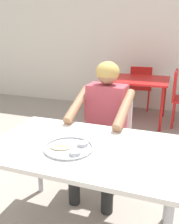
{
  "coord_description": "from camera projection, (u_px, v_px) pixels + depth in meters",
  "views": [
    {
      "loc": [
        0.5,
        -1.33,
        1.45
      ],
      "look_at": [
        -0.07,
        0.29,
        0.87
      ],
      "focal_mm": 39.38,
      "sensor_mm": 36.0,
      "label": 1
    }
  ],
  "objects": [
    {
      "name": "chair_foreground",
      "position": [
        110.0,
        129.0,
        2.42
      ],
      "size": [
        0.4,
        0.44,
        0.91
      ],
      "color": "silver",
      "rests_on": "ground"
    },
    {
      "name": "table_foreground",
      "position": [
        84.0,
        155.0,
        1.65
      ],
      "size": [
        1.25,
        0.78,
        0.72
      ],
      "color": "silver",
      "rests_on": "ground"
    },
    {
      "name": "back_wall",
      "position": [
        152.0,
        14.0,
        4.28
      ],
      "size": [
        12.0,
        0.12,
        3.4
      ],
      "primitive_type": "cube",
      "color": "silver",
      "rests_on": "ground"
    },
    {
      "name": "table_background_red",
      "position": [
        138.0,
        84.0,
        3.93
      ],
      "size": [
        0.93,
        0.81,
        0.71
      ],
      "color": "red",
      "rests_on": "ground"
    },
    {
      "name": "thali_tray",
      "position": [
        69.0,
        148.0,
        1.57
      ],
      "size": [
        0.32,
        0.32,
        0.03
      ],
      "color": "#B7BABF",
      "rests_on": "table_foreground"
    },
    {
      "name": "chair_red_far",
      "position": [
        141.0,
        85.0,
        4.55
      ],
      "size": [
        0.43,
        0.45,
        0.82
      ],
      "color": "red",
      "rests_on": "ground"
    },
    {
      "name": "chair_red_left",
      "position": [
        101.0,
        88.0,
        4.16
      ],
      "size": [
        0.47,
        0.49,
        0.86
      ],
      "color": "red",
      "rests_on": "ground"
    },
    {
      "name": "diner_foreground",
      "position": [
        103.0,
        117.0,
        2.16
      ],
      "size": [
        0.51,
        0.56,
        1.2
      ],
      "color": "#262626",
      "rests_on": "ground"
    }
  ]
}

